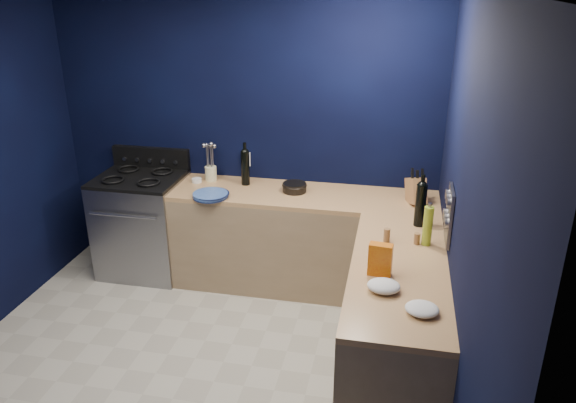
% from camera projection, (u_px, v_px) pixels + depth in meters
% --- Properties ---
extents(floor, '(3.50, 3.50, 0.02)m').
position_uv_depth(floor, '(185.00, 379.00, 3.95)').
color(floor, '#AFAA99').
rests_on(floor, ground).
extents(wall_back, '(3.50, 0.02, 2.60)m').
position_uv_depth(wall_back, '(246.00, 135.00, 5.05)').
color(wall_back, black).
rests_on(wall_back, ground).
extents(wall_right, '(0.02, 3.50, 2.60)m').
position_uv_depth(wall_right, '(462.00, 235.00, 3.13)').
color(wall_right, black).
rests_on(wall_right, ground).
extents(cab_back, '(2.30, 0.63, 0.86)m').
position_uv_depth(cab_back, '(303.00, 242.00, 4.97)').
color(cab_back, '#987D5D').
rests_on(cab_back, floor).
extents(top_back, '(2.30, 0.63, 0.04)m').
position_uv_depth(top_back, '(304.00, 196.00, 4.80)').
color(top_back, olive).
rests_on(top_back, cab_back).
extents(cab_right, '(0.63, 1.67, 0.86)m').
position_uv_depth(cab_right, '(394.00, 328.00, 3.78)').
color(cab_right, '#987D5D').
rests_on(cab_right, floor).
extents(top_right, '(0.63, 1.67, 0.04)m').
position_uv_depth(top_right, '(399.00, 270.00, 3.61)').
color(top_right, olive).
rests_on(top_right, cab_right).
extents(gas_range, '(0.76, 0.66, 0.92)m').
position_uv_depth(gas_range, '(144.00, 226.00, 5.23)').
color(gas_range, gray).
rests_on(gas_range, floor).
extents(oven_door, '(0.59, 0.02, 0.42)m').
position_uv_depth(oven_door, '(128.00, 241.00, 4.95)').
color(oven_door, black).
rests_on(oven_door, gas_range).
extents(cooktop, '(0.76, 0.66, 0.03)m').
position_uv_depth(cooktop, '(138.00, 178.00, 5.05)').
color(cooktop, black).
rests_on(cooktop, gas_range).
extents(backguard, '(0.76, 0.06, 0.20)m').
position_uv_depth(backguard, '(151.00, 158.00, 5.28)').
color(backguard, black).
rests_on(backguard, gas_range).
extents(spice_panel, '(0.02, 0.28, 0.38)m').
position_uv_depth(spice_panel, '(449.00, 215.00, 3.68)').
color(spice_panel, gray).
rests_on(spice_panel, wall_right).
extents(wall_outlet, '(0.09, 0.02, 0.13)m').
position_uv_depth(wall_outlet, '(246.00, 159.00, 5.11)').
color(wall_outlet, white).
rests_on(wall_outlet, wall_back).
extents(plate_stack, '(0.38, 0.38, 0.04)m').
position_uv_depth(plate_stack, '(210.00, 195.00, 4.72)').
color(plate_stack, '#375397').
rests_on(plate_stack, top_back).
extents(ramekin, '(0.09, 0.09, 0.04)m').
position_uv_depth(ramekin, '(197.00, 180.00, 5.06)').
color(ramekin, white).
rests_on(ramekin, top_back).
extents(utensil_crock, '(0.14, 0.14, 0.13)m').
position_uv_depth(utensil_crock, '(211.00, 173.00, 5.08)').
color(utensil_crock, '#F6F0C8').
rests_on(utensil_crock, top_back).
extents(wine_bottle_back, '(0.08, 0.08, 0.31)m').
position_uv_depth(wine_bottle_back, '(245.00, 168.00, 4.95)').
color(wine_bottle_back, black).
rests_on(wine_bottle_back, top_back).
extents(lemon_basket, '(0.22, 0.22, 0.08)m').
position_uv_depth(lemon_basket, '(295.00, 187.00, 4.83)').
color(lemon_basket, black).
rests_on(lemon_basket, top_back).
extents(knife_block, '(0.20, 0.27, 0.26)m').
position_uv_depth(knife_block, '(416.00, 191.00, 4.57)').
color(knife_block, '#905E31').
rests_on(knife_block, top_back).
extents(wine_bottle_right, '(0.09, 0.09, 0.33)m').
position_uv_depth(wine_bottle_right, '(420.00, 205.00, 4.14)').
color(wine_bottle_right, black).
rests_on(wine_bottle_right, top_right).
extents(oil_bottle, '(0.08, 0.08, 0.29)m').
position_uv_depth(oil_bottle, '(428.00, 226.00, 3.85)').
color(oil_bottle, '#92AC26').
rests_on(oil_bottle, top_right).
extents(spice_jar_near, '(0.05, 0.05, 0.10)m').
position_uv_depth(spice_jar_near, '(387.00, 235.00, 3.93)').
color(spice_jar_near, olive).
rests_on(spice_jar_near, top_right).
extents(spice_jar_far, '(0.05, 0.05, 0.08)m').
position_uv_depth(spice_jar_far, '(417.00, 239.00, 3.89)').
color(spice_jar_far, olive).
rests_on(spice_jar_far, top_right).
extents(crouton_bag, '(0.15, 0.08, 0.21)m').
position_uv_depth(crouton_bag, '(380.00, 260.00, 3.47)').
color(crouton_bag, '#B00809').
rests_on(crouton_bag, top_right).
extents(towel_front, '(0.25, 0.23, 0.07)m').
position_uv_depth(towel_front, '(384.00, 286.00, 3.32)').
color(towel_front, white).
rests_on(towel_front, top_right).
extents(towel_end, '(0.22, 0.21, 0.06)m').
position_uv_depth(towel_end, '(422.00, 309.00, 3.10)').
color(towel_end, white).
rests_on(towel_end, top_right).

